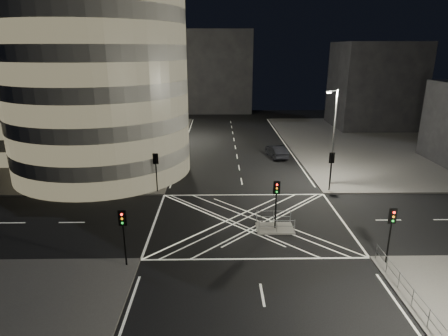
{
  "coord_description": "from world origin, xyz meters",
  "views": [
    {
      "loc": [
        -2.61,
        -28.9,
        14.03
      ],
      "look_at": [
        -2.02,
        5.54,
        3.0
      ],
      "focal_mm": 30.0,
      "sensor_mm": 36.0,
      "label": 1
    }
  ],
  "objects_px": {
    "traffic_signal_fl": "(156,165)",
    "traffic_signal_nl": "(123,228)",
    "traffic_signal_fr": "(331,164)",
    "traffic_signal_island": "(276,196)",
    "traffic_signal_nr": "(391,225)",
    "sedan": "(277,151)",
    "street_lamp_left_near": "(156,129)",
    "street_lamp_right_far": "(333,134)",
    "central_island": "(275,228)",
    "street_lamp_left_far": "(174,105)"
  },
  "relations": [
    {
      "from": "traffic_signal_fl",
      "to": "traffic_signal_nl",
      "type": "relative_size",
      "value": 1.0
    },
    {
      "from": "traffic_signal_fr",
      "to": "traffic_signal_island",
      "type": "bearing_deg",
      "value": -129.33
    },
    {
      "from": "traffic_signal_nl",
      "to": "traffic_signal_nr",
      "type": "height_order",
      "value": "same"
    },
    {
      "from": "traffic_signal_nl",
      "to": "traffic_signal_island",
      "type": "distance_m",
      "value": 12.03
    },
    {
      "from": "traffic_signal_fl",
      "to": "sedan",
      "type": "relative_size",
      "value": 0.79
    },
    {
      "from": "sedan",
      "to": "traffic_signal_nl",
      "type": "bearing_deg",
      "value": 52.06
    },
    {
      "from": "traffic_signal_nr",
      "to": "traffic_signal_fl",
      "type": "bearing_deg",
      "value": 142.31
    },
    {
      "from": "traffic_signal_fl",
      "to": "sedan",
      "type": "xyz_separation_m",
      "value": [
        14.1,
        12.79,
        -2.08
      ]
    },
    {
      "from": "traffic_signal_nl",
      "to": "street_lamp_left_near",
      "type": "bearing_deg",
      "value": 91.94
    },
    {
      "from": "traffic_signal_nr",
      "to": "street_lamp_right_far",
      "type": "relative_size",
      "value": 0.4
    },
    {
      "from": "traffic_signal_fr",
      "to": "traffic_signal_island",
      "type": "height_order",
      "value": "same"
    },
    {
      "from": "central_island",
      "to": "street_lamp_right_far",
      "type": "relative_size",
      "value": 0.3
    },
    {
      "from": "traffic_signal_fl",
      "to": "street_lamp_left_near",
      "type": "height_order",
      "value": "street_lamp_left_near"
    },
    {
      "from": "central_island",
      "to": "traffic_signal_fl",
      "type": "relative_size",
      "value": 0.75
    },
    {
      "from": "traffic_signal_nr",
      "to": "sedan",
      "type": "relative_size",
      "value": 0.79
    },
    {
      "from": "traffic_signal_nl",
      "to": "sedan",
      "type": "distance_m",
      "value": 29.99
    },
    {
      "from": "traffic_signal_fl",
      "to": "street_lamp_left_far",
      "type": "xyz_separation_m",
      "value": [
        -0.64,
        23.2,
        2.63
      ]
    },
    {
      "from": "traffic_signal_fl",
      "to": "street_lamp_left_near",
      "type": "relative_size",
      "value": 0.4
    },
    {
      "from": "central_island",
      "to": "traffic_signal_nr",
      "type": "bearing_deg",
      "value": -37.93
    },
    {
      "from": "street_lamp_right_far",
      "to": "sedan",
      "type": "height_order",
      "value": "street_lamp_right_far"
    },
    {
      "from": "traffic_signal_fr",
      "to": "street_lamp_left_near",
      "type": "distance_m",
      "value": 19.14
    },
    {
      "from": "traffic_signal_island",
      "to": "street_lamp_left_near",
      "type": "height_order",
      "value": "street_lamp_left_near"
    },
    {
      "from": "central_island",
      "to": "street_lamp_left_far",
      "type": "bearing_deg",
      "value": 109.95
    },
    {
      "from": "traffic_signal_fl",
      "to": "traffic_signal_fr",
      "type": "distance_m",
      "value": 17.6
    },
    {
      "from": "street_lamp_right_far",
      "to": "traffic_signal_island",
      "type": "bearing_deg",
      "value": -125.3
    },
    {
      "from": "sedan",
      "to": "street_lamp_left_far",
      "type": "bearing_deg",
      "value": -45.06
    },
    {
      "from": "traffic_signal_nr",
      "to": "sedan",
      "type": "distance_m",
      "value": 26.7
    },
    {
      "from": "central_island",
      "to": "traffic_signal_nl",
      "type": "bearing_deg",
      "value": -153.86
    },
    {
      "from": "central_island",
      "to": "traffic_signal_fl",
      "type": "xyz_separation_m",
      "value": [
        -10.8,
        8.3,
        2.84
      ]
    },
    {
      "from": "sedan",
      "to": "street_lamp_left_near",
      "type": "bearing_deg",
      "value": 17.42
    },
    {
      "from": "traffic_signal_island",
      "to": "traffic_signal_fl",
      "type": "bearing_deg",
      "value": 142.46
    },
    {
      "from": "traffic_signal_fr",
      "to": "traffic_signal_island",
      "type": "distance_m",
      "value": 10.73
    },
    {
      "from": "central_island",
      "to": "traffic_signal_island",
      "type": "xyz_separation_m",
      "value": [
        0.0,
        0.0,
        2.84
      ]
    },
    {
      "from": "traffic_signal_fl",
      "to": "street_lamp_right_far",
      "type": "distance_m",
      "value": 18.55
    },
    {
      "from": "street_lamp_right_far",
      "to": "sedan",
      "type": "xyz_separation_m",
      "value": [
        -4.13,
        10.59,
        -4.71
      ]
    },
    {
      "from": "central_island",
      "to": "traffic_signal_island",
      "type": "relative_size",
      "value": 0.75
    },
    {
      "from": "traffic_signal_fl",
      "to": "sedan",
      "type": "height_order",
      "value": "traffic_signal_fl"
    },
    {
      "from": "traffic_signal_nr",
      "to": "street_lamp_right_far",
      "type": "xyz_separation_m",
      "value": [
        0.64,
        15.8,
        2.63
      ]
    },
    {
      "from": "central_island",
      "to": "street_lamp_left_near",
      "type": "bearing_deg",
      "value": 130.27
    },
    {
      "from": "traffic_signal_fr",
      "to": "street_lamp_left_far",
      "type": "relative_size",
      "value": 0.4
    },
    {
      "from": "sedan",
      "to": "street_lamp_right_far",
      "type": "bearing_deg",
      "value": 101.51
    },
    {
      "from": "traffic_signal_nl",
      "to": "traffic_signal_fr",
      "type": "relative_size",
      "value": 1.0
    },
    {
      "from": "traffic_signal_nr",
      "to": "street_lamp_left_far",
      "type": "height_order",
      "value": "street_lamp_left_far"
    },
    {
      "from": "traffic_signal_island",
      "to": "sedan",
      "type": "bearing_deg",
      "value": 81.1
    },
    {
      "from": "traffic_signal_island",
      "to": "traffic_signal_fr",
      "type": "bearing_deg",
      "value": 50.67
    },
    {
      "from": "central_island",
      "to": "sedan",
      "type": "height_order",
      "value": "sedan"
    },
    {
      "from": "traffic_signal_fl",
      "to": "traffic_signal_nr",
      "type": "relative_size",
      "value": 1.0
    },
    {
      "from": "traffic_signal_island",
      "to": "street_lamp_left_far",
      "type": "xyz_separation_m",
      "value": [
        -11.44,
        31.5,
        2.63
      ]
    },
    {
      "from": "street_lamp_right_far",
      "to": "traffic_signal_nl",
      "type": "bearing_deg",
      "value": -139.09
    },
    {
      "from": "street_lamp_left_near",
      "to": "sedan",
      "type": "distance_m",
      "value": 17.23
    }
  ]
}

